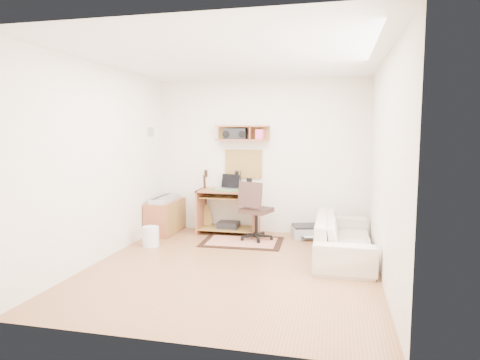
% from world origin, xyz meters
% --- Properties ---
extents(floor, '(3.60, 4.00, 0.01)m').
position_xyz_m(floor, '(0.00, 0.00, -0.01)').
color(floor, '#A26B43').
rests_on(floor, ground).
extents(ceiling, '(3.60, 4.00, 0.01)m').
position_xyz_m(ceiling, '(0.00, 0.00, 2.60)').
color(ceiling, white).
rests_on(ceiling, ground).
extents(back_wall, '(3.60, 0.01, 2.60)m').
position_xyz_m(back_wall, '(0.00, 2.00, 1.30)').
color(back_wall, white).
rests_on(back_wall, ground).
extents(left_wall, '(0.01, 4.00, 2.60)m').
position_xyz_m(left_wall, '(-1.80, 0.00, 1.30)').
color(left_wall, white).
rests_on(left_wall, ground).
extents(right_wall, '(0.01, 4.00, 2.60)m').
position_xyz_m(right_wall, '(1.80, 0.00, 1.30)').
color(right_wall, white).
rests_on(right_wall, ground).
extents(wall_shelf, '(0.90, 0.25, 0.26)m').
position_xyz_m(wall_shelf, '(-0.30, 1.88, 1.70)').
color(wall_shelf, '#9F5838').
rests_on(wall_shelf, back_wall).
extents(cork_board, '(0.64, 0.03, 0.49)m').
position_xyz_m(cork_board, '(-0.30, 1.98, 1.17)').
color(cork_board, tan).
rests_on(cork_board, back_wall).
extents(wall_photo, '(0.02, 0.20, 0.15)m').
position_xyz_m(wall_photo, '(-1.79, 1.50, 1.72)').
color(wall_photo, '#4C8CBF').
rests_on(wall_photo, left_wall).
extents(desk, '(1.00, 0.55, 0.75)m').
position_xyz_m(desk, '(-0.51, 1.73, 0.38)').
color(desk, '#9F5838').
rests_on(desk, floor).
extents(laptop, '(0.43, 0.43, 0.26)m').
position_xyz_m(laptop, '(-0.53, 1.71, 0.88)').
color(laptop, silver).
rests_on(laptop, desk).
extents(speaker, '(0.10, 0.10, 0.21)m').
position_xyz_m(speaker, '(-0.14, 1.68, 0.86)').
color(speaker, black).
rests_on(speaker, desk).
extents(desk_lamp, '(0.11, 0.11, 0.32)m').
position_xyz_m(desk_lamp, '(-0.33, 1.87, 0.91)').
color(desk_lamp, black).
rests_on(desk_lamp, desk).
extents(pencil_cup, '(0.07, 0.07, 0.10)m').
position_xyz_m(pencil_cup, '(-0.22, 1.83, 0.80)').
color(pencil_cup, '#2C4886').
rests_on(pencil_cup, desk).
extents(boombox, '(0.38, 0.17, 0.20)m').
position_xyz_m(boombox, '(-0.42, 1.87, 1.68)').
color(boombox, black).
rests_on(boombox, wall_shelf).
extents(rug, '(1.27, 0.87, 0.02)m').
position_xyz_m(rug, '(-0.15, 1.21, 0.01)').
color(rug, beige).
rests_on(rug, floor).
extents(task_chair, '(0.62, 0.62, 0.96)m').
position_xyz_m(task_chair, '(0.04, 1.40, 0.48)').
color(task_chair, '#382621').
rests_on(task_chair, floor).
extents(cabinet, '(0.40, 0.90, 0.55)m').
position_xyz_m(cabinet, '(-1.58, 1.55, 0.28)').
color(cabinet, '#9F5838').
rests_on(cabinet, floor).
extents(music_keyboard, '(0.25, 0.80, 0.07)m').
position_xyz_m(music_keyboard, '(-1.58, 1.55, 0.59)').
color(music_keyboard, '#B2B5BA').
rests_on(music_keyboard, cabinet).
extents(guitar, '(0.31, 0.22, 1.06)m').
position_xyz_m(guitar, '(-0.98, 1.86, 0.53)').
color(guitar, '#A47932').
rests_on(guitar, floor).
extents(waste_basket, '(0.31, 0.31, 0.30)m').
position_xyz_m(waste_basket, '(-1.45, 0.68, 0.15)').
color(waste_basket, white).
rests_on(waste_basket, floor).
extents(printer, '(0.59, 0.52, 0.19)m').
position_xyz_m(printer, '(0.83, 1.77, 0.08)').
color(printer, '#A5A8AA').
rests_on(printer, floor).
extents(sofa, '(0.56, 1.92, 0.75)m').
position_xyz_m(sofa, '(1.38, 0.78, 0.38)').
color(sofa, beige).
rests_on(sofa, floor).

